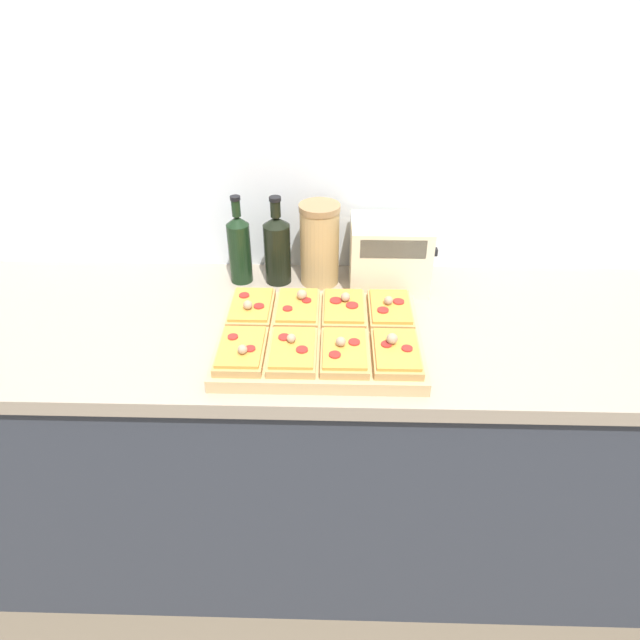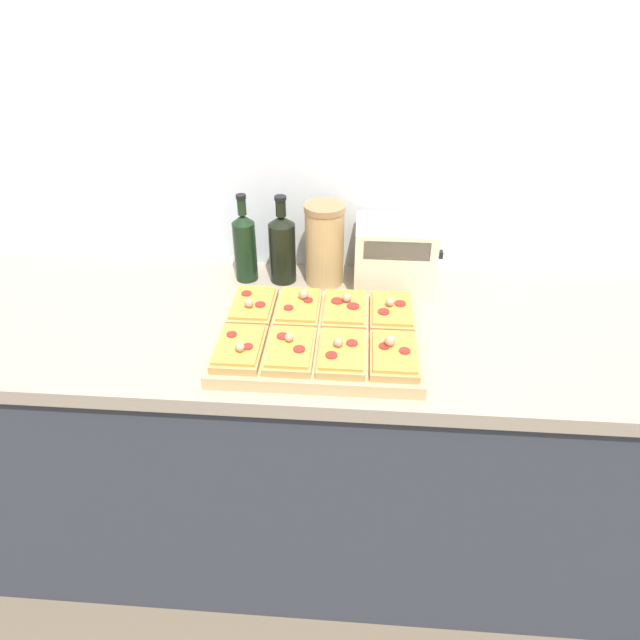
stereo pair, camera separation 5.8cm
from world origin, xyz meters
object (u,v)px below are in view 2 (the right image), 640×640
at_px(wine_bottle, 282,247).
at_px(toaster_oven, 394,256).
at_px(olive_oil_bottle, 245,246).
at_px(grain_jar_tall, 324,244).
at_px(cutting_board, 319,339).

relative_size(wine_bottle, toaster_oven, 1.06).
relative_size(olive_oil_bottle, grain_jar_tall, 1.09).
xyz_separation_m(wine_bottle, toaster_oven, (0.33, -0.01, -0.01)).
distance_m(cutting_board, grain_jar_tall, 0.34).
bearing_deg(grain_jar_tall, toaster_oven, -3.57).
xyz_separation_m(grain_jar_tall, toaster_oven, (0.20, -0.01, -0.02)).
xyz_separation_m(cutting_board, wine_bottle, (-0.13, 0.32, 0.09)).
distance_m(wine_bottle, grain_jar_tall, 0.12).
height_order(wine_bottle, grain_jar_tall, wine_bottle).
bearing_deg(wine_bottle, olive_oil_bottle, -180.00).
bearing_deg(toaster_oven, olive_oil_bottle, 178.34).
distance_m(wine_bottle, toaster_oven, 0.33).
relative_size(cutting_board, wine_bottle, 1.91).
distance_m(cutting_board, wine_bottle, 0.36).
bearing_deg(olive_oil_bottle, wine_bottle, 0.00).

